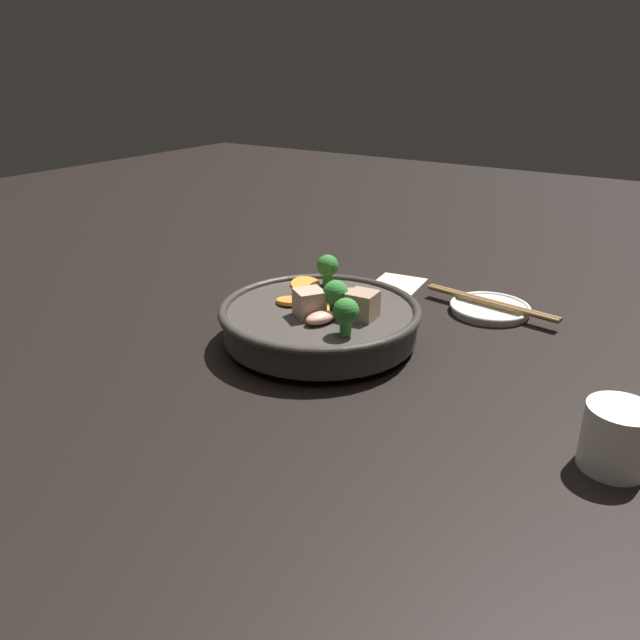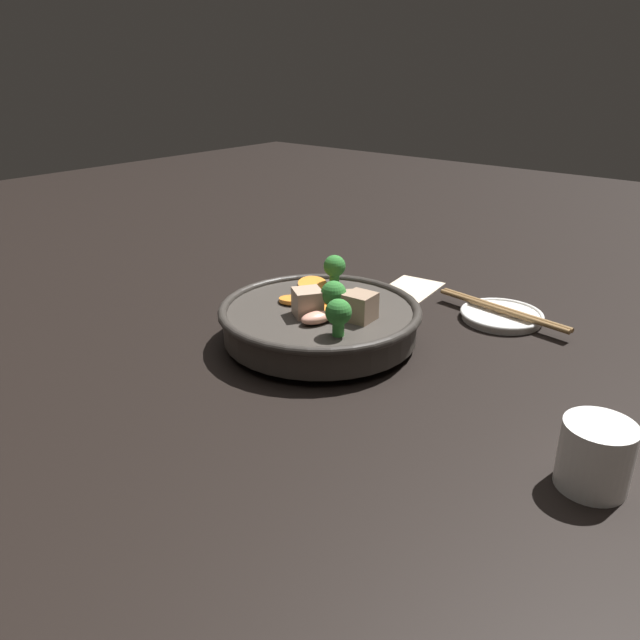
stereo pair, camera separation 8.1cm
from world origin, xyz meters
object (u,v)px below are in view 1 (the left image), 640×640
stirfry_bowl (321,318)px  chopsticks_pair (491,302)px  tea_cup (617,437)px  side_saucer (490,308)px

stirfry_bowl → chopsticks_pair: 0.27m
stirfry_bowl → tea_cup: size_ratio=4.23×
stirfry_bowl → tea_cup: bearing=78.4°
chopsticks_pair → tea_cup: bearing=36.4°
stirfry_bowl → tea_cup: stirfry_bowl is taller
side_saucer → tea_cup: bearing=36.4°
stirfry_bowl → side_saucer: (-0.23, 0.15, -0.03)m
side_saucer → chopsticks_pair: chopsticks_pair is taller
stirfry_bowl → side_saucer: stirfry_bowl is taller
stirfry_bowl → tea_cup: 0.38m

